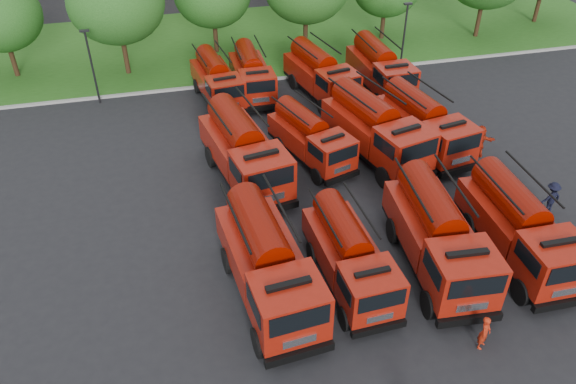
% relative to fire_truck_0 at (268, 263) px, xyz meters
% --- Properties ---
extents(ground, '(140.00, 140.00, 0.00)m').
position_rel_fire_truck_0_xyz_m(ground, '(2.62, 2.88, -1.78)').
color(ground, black).
rests_on(ground, ground).
extents(lawn, '(70.00, 16.00, 0.12)m').
position_rel_fire_truck_0_xyz_m(lawn, '(2.62, 28.88, -1.72)').
color(lawn, '#204F15').
rests_on(lawn, ground).
extents(curb, '(70.00, 0.30, 0.14)m').
position_rel_fire_truck_0_xyz_m(curb, '(2.62, 20.78, -1.71)').
color(curb, gray).
rests_on(curb, ground).
extents(tree_1, '(5.71, 5.71, 6.98)m').
position_rel_fire_truck_0_xyz_m(tree_1, '(-13.38, 25.88, 2.77)').
color(tree_1, '#382314').
rests_on(tree_1, ground).
extents(tree_2, '(6.72, 6.72, 8.22)m').
position_rel_fire_truck_0_xyz_m(tree_2, '(-5.38, 24.38, 3.57)').
color(tree_2, '#382314').
rests_on(tree_2, ground).
extents(lamp_post_0, '(0.60, 0.25, 5.11)m').
position_rel_fire_truck_0_xyz_m(lamp_post_0, '(-7.38, 20.08, 1.11)').
color(lamp_post_0, black).
rests_on(lamp_post_0, ground).
extents(lamp_post_1, '(0.60, 0.25, 5.11)m').
position_rel_fire_truck_0_xyz_m(lamp_post_1, '(14.62, 20.08, 1.11)').
color(lamp_post_1, black).
rests_on(lamp_post_1, ground).
extents(fire_truck_0, '(3.40, 7.99, 3.54)m').
position_rel_fire_truck_0_xyz_m(fire_truck_0, '(0.00, 0.00, 0.00)').
color(fire_truck_0, black).
rests_on(fire_truck_0, ground).
extents(fire_truck_1, '(2.65, 6.67, 2.99)m').
position_rel_fire_truck_0_xyz_m(fire_truck_1, '(3.53, -0.09, -0.28)').
color(fire_truck_1, black).
rests_on(fire_truck_1, ground).
extents(fire_truck_2, '(3.33, 7.90, 3.51)m').
position_rel_fire_truck_0_xyz_m(fire_truck_2, '(7.57, -0.06, -0.02)').
color(fire_truck_2, black).
rests_on(fire_truck_2, ground).
extents(fire_truck_3, '(2.85, 7.46, 3.37)m').
position_rel_fire_truck_0_xyz_m(fire_truck_3, '(11.40, -0.34, -0.09)').
color(fire_truck_3, black).
rests_on(fire_truck_3, ground).
extents(fire_truck_4, '(4.05, 8.29, 3.62)m').
position_rel_fire_truck_0_xyz_m(fire_truck_4, '(0.60, 8.73, 0.04)').
color(fire_truck_4, black).
rests_on(fire_truck_4, ground).
extents(fire_truck_5, '(3.97, 6.68, 2.88)m').
position_rel_fire_truck_0_xyz_m(fire_truck_5, '(4.61, 9.81, -0.33)').
color(fire_truck_5, black).
rests_on(fire_truck_5, ground).
extents(fire_truck_6, '(4.49, 8.24, 3.57)m').
position_rel_fire_truck_0_xyz_m(fire_truck_6, '(8.28, 9.28, 0.01)').
color(fire_truck_6, black).
rests_on(fire_truck_6, ground).
extents(fire_truck_7, '(3.73, 7.55, 3.29)m').
position_rel_fire_truck_0_xyz_m(fire_truck_7, '(11.33, 9.37, -0.13)').
color(fire_truck_7, black).
rests_on(fire_truck_7, ground).
extents(fire_truck_8, '(3.04, 6.74, 2.96)m').
position_rel_fire_truck_0_xyz_m(fire_truck_8, '(0.53, 18.51, -0.29)').
color(fire_truck_8, black).
rests_on(fire_truck_8, ground).
extents(fire_truck_9, '(2.47, 6.59, 2.99)m').
position_rel_fire_truck_0_xyz_m(fire_truck_9, '(2.99, 18.88, -0.28)').
color(fire_truck_9, black).
rests_on(fire_truck_9, ground).
extents(fire_truck_10, '(3.82, 7.41, 3.22)m').
position_rel_fire_truck_0_xyz_m(fire_truck_10, '(7.50, 17.48, -0.16)').
color(fire_truck_10, black).
rests_on(fire_truck_10, ground).
extents(fire_truck_11, '(2.86, 7.24, 3.25)m').
position_rel_fire_truck_0_xyz_m(fire_truck_11, '(11.78, 17.36, -0.14)').
color(fire_truck_11, black).
rests_on(fire_truck_11, ground).
extents(firefighter_0, '(0.71, 0.70, 1.58)m').
position_rel_fire_truck_0_xyz_m(firefighter_0, '(7.42, -4.69, -1.78)').
color(firefighter_0, '#A1200C').
rests_on(firefighter_0, ground).
extents(firefighter_2, '(0.62, 1.01, 1.64)m').
position_rel_fire_truck_0_xyz_m(firefighter_2, '(12.08, -3.59, -1.78)').
color(firefighter_2, '#A1200C').
rests_on(firefighter_2, ground).
extents(firefighter_3, '(1.19, 0.71, 1.75)m').
position_rel_fire_truck_0_xyz_m(firefighter_3, '(15.02, 2.15, -1.78)').
color(firefighter_3, black).
rests_on(firefighter_3, ground).
extents(firefighter_4, '(0.91, 0.86, 1.56)m').
position_rel_fire_truck_0_xyz_m(firefighter_4, '(0.78, 6.63, -1.78)').
color(firefighter_4, black).
rests_on(firefighter_4, ground).
extents(firefighter_5, '(1.98, 1.41, 1.96)m').
position_rel_fire_truck_0_xyz_m(firefighter_5, '(14.19, 7.80, -1.78)').
color(firefighter_5, '#A1200C').
rests_on(firefighter_5, ground).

